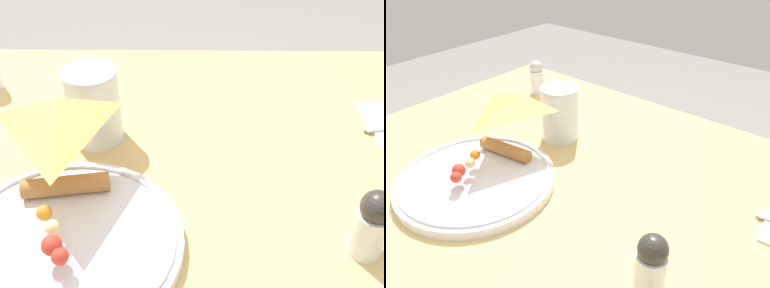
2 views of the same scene
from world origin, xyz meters
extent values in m
cube|color=#DBB770|center=(0.00, 0.00, 0.72)|extent=(1.03, 0.81, 0.03)
cylinder|color=white|center=(0.15, 0.08, 0.74)|extent=(0.27, 0.27, 0.02)
torus|color=white|center=(0.15, 0.08, 0.75)|extent=(0.25, 0.25, 0.01)
pyramid|color=#DBA351|center=(0.15, 0.07, 0.76)|extent=(0.13, 0.16, 0.02)
cylinder|color=#B77A3D|center=(0.16, 0.00, 0.76)|extent=(0.11, 0.04, 0.02)
sphere|color=red|center=(0.15, 0.11, 0.78)|extent=(0.02, 0.02, 0.02)
sphere|color=orange|center=(0.17, 0.06, 0.78)|extent=(0.02, 0.02, 0.02)
sphere|color=red|center=(0.14, 0.12, 0.78)|extent=(0.02, 0.02, 0.02)
sphere|color=#EFDB93|center=(0.15, 0.08, 0.78)|extent=(0.02, 0.02, 0.02)
cylinder|color=white|center=(0.14, -0.13, 0.79)|extent=(0.08, 0.08, 0.11)
cylinder|color=#B27F42|center=(0.14, -0.13, 0.78)|extent=(0.07, 0.07, 0.08)
torus|color=white|center=(0.14, -0.13, 0.84)|extent=(0.08, 0.08, 0.00)
ellipsoid|color=silver|center=(-0.26, -0.15, 0.74)|extent=(0.02, 0.02, 0.00)
cylinder|color=silver|center=(-0.19, 0.07, 0.77)|extent=(0.04, 0.04, 0.06)
sphere|color=#38332D|center=(-0.19, 0.07, 0.81)|extent=(0.04, 0.04, 0.04)
camera|label=1|loc=(0.00, 0.42, 1.17)|focal=45.00mm
camera|label=2|loc=(-0.32, 0.36, 1.13)|focal=35.00mm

